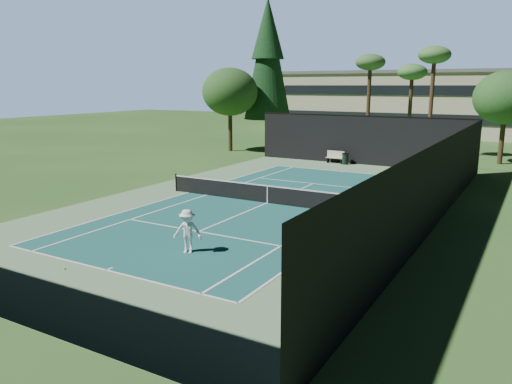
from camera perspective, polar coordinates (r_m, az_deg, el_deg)
ground at (r=27.70m, az=1.30°, el=-1.28°), size 160.00×160.00×0.00m
apron_slab at (r=27.70m, az=1.30°, el=-1.27°), size 18.00×32.00×0.01m
court_surface at (r=27.70m, az=1.30°, el=-1.26°), size 10.97×23.77×0.01m
court_lines at (r=27.70m, az=1.30°, el=-1.24°), size 11.07×23.87×0.01m
tennis_net at (r=27.58m, az=1.30°, el=-0.16°), size 12.90×0.10×1.10m
fence at (r=27.36m, az=1.38°, el=2.84°), size 18.04×32.05×4.03m
player at (r=19.56m, az=-7.83°, el=-4.47°), size 1.29×1.02×1.74m
tennis_ball_a at (r=19.17m, az=-21.01°, el=-8.16°), size 0.07×0.07×0.07m
tennis_ball_b at (r=29.88m, az=-1.09°, el=-0.22°), size 0.07×0.07×0.07m
tennis_ball_c at (r=28.96m, az=4.59°, el=-0.66°), size 0.07×0.07×0.07m
tennis_ball_d at (r=33.79m, az=-2.95°, el=1.21°), size 0.07×0.07×0.07m
park_bench at (r=42.44m, az=9.04°, el=4.01°), size 1.50×0.45×1.02m
trash_bin at (r=41.86m, az=10.15°, el=3.77°), size 0.56×0.56×0.95m
pine_tree at (r=52.10m, az=1.35°, el=15.56°), size 4.80×4.80×15.00m
palm_a at (r=49.97m, az=12.92°, el=13.85°), size 2.80×2.80×9.32m
palm_b at (r=50.97m, az=17.41°, el=12.64°), size 2.80×2.80×8.42m
palm_c at (r=47.56m, az=19.70°, el=14.07°), size 2.80×2.80×9.77m
decid_tree_a at (r=45.77m, az=26.67°, el=9.61°), size 5.12×5.12×7.62m
decid_tree_c at (r=49.59m, az=-3.00°, el=11.34°), size 5.44×5.44×8.09m
campus_building at (r=70.87m, az=19.69°, el=9.63°), size 40.50×12.50×8.30m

